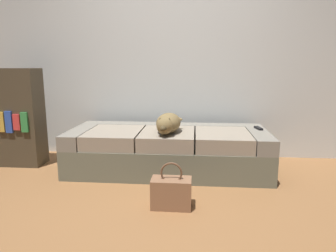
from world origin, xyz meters
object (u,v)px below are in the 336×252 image
at_px(couch, 168,150).
at_px(dog_tan, 168,123).
at_px(bookshelf, 16,117).
at_px(handbag, 171,192).
at_px(tv_remote, 258,128).

bearing_deg(couch, dog_tan, -86.76).
height_order(dog_tan, bookshelf, bookshelf).
bearing_deg(handbag, bookshelf, 152.58).
bearing_deg(tv_remote, couch, 175.44).
bearing_deg(bookshelf, handbag, -27.42).
distance_m(tv_remote, bookshelf, 2.71).
distance_m(dog_tan, tv_remote, 1.00).
bearing_deg(couch, handbag, -83.55).
distance_m(couch, bookshelf, 1.77).
xyz_separation_m(handbag, bookshelf, (-1.84, 0.95, 0.42)).
bearing_deg(bookshelf, couch, -1.63).
relative_size(handbag, bookshelf, 0.34).
height_order(handbag, bookshelf, bookshelf).
bearing_deg(tv_remote, dog_tan, -175.39).
height_order(couch, bookshelf, bookshelf).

